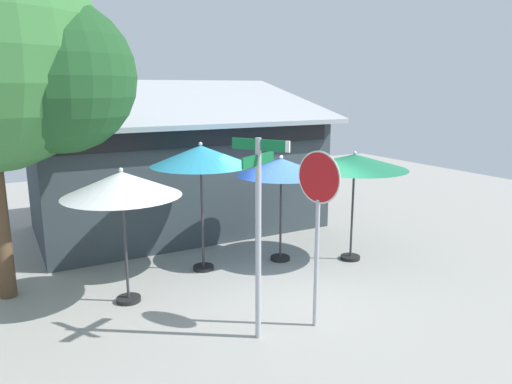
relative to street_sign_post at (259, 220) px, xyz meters
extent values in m
cube|color=#9E9B93|center=(1.83, 1.78, -1.97)|extent=(28.00, 28.00, 0.10)
cube|color=#333D42|center=(1.05, 6.49, -0.39)|extent=(7.34, 4.10, 3.06)
cube|color=#B7BABF|center=(1.05, 6.34, 1.57)|extent=(7.84, 4.72, 1.15)
cube|color=black|center=(1.05, 4.39, 0.79)|extent=(6.74, 0.16, 0.44)
cylinder|color=#A8AAB2|center=(0.00, 0.00, -0.35)|extent=(0.09, 0.09, 3.14)
cube|color=#116B38|center=(0.00, 0.00, 1.12)|extent=(0.48, 0.77, 0.16)
cube|color=#116B38|center=(0.00, 0.00, 0.90)|extent=(0.77, 0.48, 0.16)
cube|color=white|center=(0.24, -0.40, 1.12)|extent=(0.06, 0.07, 0.16)
cylinder|color=#A8AAB2|center=(1.00, -0.11, -0.85)|extent=(0.07, 0.07, 2.14)
cylinder|color=white|center=(1.00, -0.11, 0.57)|extent=(0.22, 0.80, 0.83)
cylinder|color=red|center=(1.00, -0.11, 0.57)|extent=(0.22, 0.76, 0.78)
cylinder|color=black|center=(-1.46, 2.28, -1.88)|extent=(0.44, 0.44, 0.08)
cylinder|color=#333335|center=(-1.46, 2.28, -0.90)|extent=(0.05, 0.05, 2.04)
cone|color=white|center=(-1.46, 2.28, 0.28)|extent=(2.08, 2.08, 0.43)
sphere|color=silver|center=(-1.46, 2.28, 0.53)|extent=(0.08, 0.08, 0.08)
cylinder|color=black|center=(0.36, 3.08, -1.88)|extent=(0.44, 0.44, 0.08)
cylinder|color=#333335|center=(0.36, 3.08, -0.76)|extent=(0.05, 0.05, 2.32)
cone|color=#2D99BC|center=(0.36, 3.08, 0.56)|extent=(2.08, 2.08, 0.42)
sphere|color=silver|center=(0.36, 3.08, 0.80)|extent=(0.08, 0.08, 0.08)
cylinder|color=black|center=(2.12, 2.78, -1.88)|extent=(0.44, 0.44, 0.08)
cylinder|color=#333335|center=(2.12, 2.78, -0.91)|extent=(0.05, 0.05, 2.01)
cone|color=#2D56B7|center=(2.12, 2.78, 0.23)|extent=(1.97, 1.97, 0.37)
sphere|color=silver|center=(2.12, 2.78, 0.44)|extent=(0.08, 0.08, 0.08)
cylinder|color=black|center=(3.55, 2.04, -1.88)|extent=(0.44, 0.44, 0.08)
cylinder|color=#333335|center=(3.55, 2.04, -0.85)|extent=(0.05, 0.05, 2.14)
cone|color=#1E724C|center=(3.55, 2.04, 0.34)|extent=(2.33, 2.33, 0.32)
sphere|color=silver|center=(3.55, 2.04, 0.53)|extent=(0.08, 0.08, 0.08)
cylinder|color=brown|center=(-3.38, 3.59, -0.48)|extent=(0.31, 0.31, 2.89)
sphere|color=#1E4C23|center=(-2.25, 3.07, 2.10)|extent=(2.67, 2.67, 2.67)
camera|label=1|loc=(-3.35, -6.00, 1.93)|focal=33.59mm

